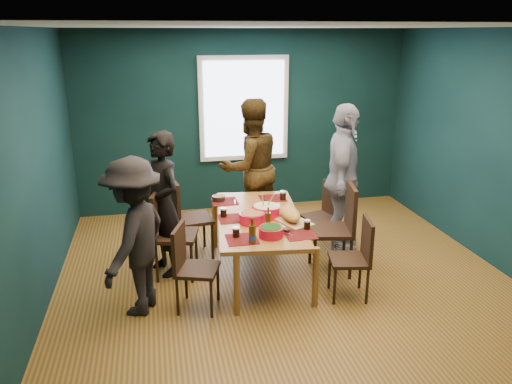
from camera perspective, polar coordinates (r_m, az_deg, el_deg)
room at (r=5.48m, az=2.82°, el=4.31°), size 5.01×5.01×2.71m
dining_table at (r=5.58m, az=0.35°, el=-3.47°), size 1.11×1.90×0.69m
chair_left_far at (r=6.07m, az=-8.18°, el=-2.33°), size 0.51×0.51×0.99m
chair_left_mid at (r=5.64m, az=-10.11°, el=-4.01°), size 0.54×0.54×0.99m
chair_left_near at (r=4.98m, az=-7.68°, el=-7.86°), size 0.50×0.50×0.87m
chair_right_far at (r=6.38m, az=7.95°, el=-2.09°), size 0.47×0.47×0.85m
chair_right_mid at (r=5.71m, az=9.58°, el=-3.42°), size 0.55×0.55×1.04m
chair_right_near at (r=5.24m, az=11.51°, el=-6.79°), size 0.45×0.45×0.85m
person_far_left at (r=5.65m, az=-10.64°, el=-1.38°), size 0.61×0.71×1.64m
person_back at (r=6.68m, az=-0.64°, el=2.83°), size 1.06×0.93×1.84m
person_right at (r=6.19m, az=9.87°, el=1.41°), size 0.83×1.18×1.85m
person_near_left at (r=4.92m, az=-13.70°, el=-5.03°), size 0.95×1.16×1.56m
bowl_salad at (r=5.37m, az=-0.46°, el=-2.91°), size 0.28×0.28×0.12m
bowl_dumpling at (r=5.54m, az=1.13°, el=-2.13°), size 0.31×0.31×0.29m
bowl_herbs at (r=5.01m, az=1.73°, el=-4.51°), size 0.25×0.25×0.11m
cutting_board at (r=5.42m, az=3.91°, el=-2.68°), size 0.45×0.68×0.15m
small_bowl at (r=6.08m, az=-4.31°, el=-0.70°), size 0.16×0.16×0.07m
beer_bottle_a at (r=4.84m, az=-0.42°, el=-4.86°), size 0.07×0.07×0.26m
beer_bottle_b at (r=5.26m, az=1.41°, el=-3.08°), size 0.05×0.05×0.21m
cola_glass_a at (r=5.00m, az=-2.30°, el=-4.55°), size 0.08×0.08×0.11m
cola_glass_b at (r=5.22m, az=5.86°, el=-3.68°), size 0.07×0.07×0.10m
cola_glass_c at (r=6.10m, az=3.09°, el=-0.35°), size 0.08×0.08×0.11m
cola_glass_d at (r=5.54m, az=-3.74°, el=-2.30°), size 0.08×0.08×0.10m
napkin_a at (r=5.65m, az=3.44°, el=-2.50°), size 0.14×0.14×0.00m
napkin_b at (r=5.13m, az=-2.49°, el=-4.64°), size 0.18×0.18×0.00m
napkin_c at (r=5.02m, az=5.67°, el=-5.27°), size 0.16×0.16×0.00m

